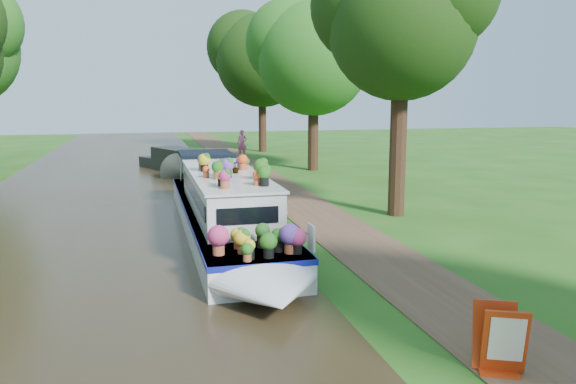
{
  "coord_description": "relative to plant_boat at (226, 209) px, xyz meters",
  "views": [
    {
      "loc": [
        -4.43,
        -14.22,
        3.99
      ],
      "look_at": [
        -0.5,
        1.05,
        1.3
      ],
      "focal_mm": 35.0,
      "sensor_mm": 36.0,
      "label": 1
    }
  ],
  "objects": [
    {
      "name": "second_boat",
      "position": [
        -0.5,
        15.09,
        -0.35
      ],
      "size": [
        3.98,
        6.84,
        1.24
      ],
      "rotation": [
        0.0,
        0.0,
        0.42
      ],
      "color": "black",
      "rests_on": "canal_water"
    },
    {
      "name": "pedestrian_pink",
      "position": [
        4.04,
        20.68,
        0.09
      ],
      "size": [
        0.78,
        0.65,
        1.82
      ],
      "primitive_type": "imported",
      "rotation": [
        0.0,
        0.0,
        -0.37
      ],
      "color": "#CC5488",
      "rests_on": "towpath"
    },
    {
      "name": "tree_near_overhang",
      "position": [
        6.04,
        1.77,
        5.75
      ],
      "size": [
        5.52,
        5.28,
        8.99
      ],
      "color": "black",
      "rests_on": "ground"
    },
    {
      "name": "plant_boat",
      "position": [
        0.0,
        0.0,
        0.0
      ],
      "size": [
        2.29,
        13.52,
        2.25
      ],
      "color": "silver",
      "rests_on": "canal_water"
    },
    {
      "name": "tree_near_mid",
      "position": [
        6.73,
        13.79,
        5.58
      ],
      "size": [
        6.9,
        6.6,
        9.4
      ],
      "color": "black",
      "rests_on": "ground"
    },
    {
      "name": "ground",
      "position": [
        2.25,
        -1.29,
        -0.85
      ],
      "size": [
        100.0,
        100.0,
        0.0
      ],
      "primitive_type": "plane",
      "color": "#1F4F13",
      "rests_on": "ground"
    },
    {
      "name": "canal_water",
      "position": [
        -3.75,
        -1.29,
        -0.84
      ],
      "size": [
        10.0,
        100.0,
        0.02
      ],
      "primitive_type": "cube",
      "color": "black",
      "rests_on": "ground"
    },
    {
      "name": "towpath",
      "position": [
        3.45,
        -1.29,
        -0.84
      ],
      "size": [
        2.2,
        100.0,
        0.03
      ],
      "primitive_type": "cube",
      "color": "#4D3523",
      "rests_on": "ground"
    },
    {
      "name": "tree_near_far",
      "position": [
        6.23,
        24.8,
        6.2
      ],
      "size": [
        7.59,
        7.26,
        10.3
      ],
      "color": "black",
      "rests_on": "ground"
    },
    {
      "name": "verge_plant",
      "position": [
        1.65,
        0.13,
        -0.61
      ],
      "size": [
        0.49,
        0.45,
        0.48
      ],
      "primitive_type": "imported",
      "rotation": [
        0.0,
        0.0,
        0.18
      ],
      "color": "#245D1B",
      "rests_on": "ground"
    },
    {
      "name": "sandwich_board",
      "position": [
        2.7,
        -8.89,
        -0.37
      ],
      "size": [
        0.69,
        0.73,
        1.0
      ],
      "rotation": [
        0.0,
        0.0,
        -0.42
      ],
      "color": "#AE2E0C",
      "rests_on": "towpath"
    }
  ]
}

